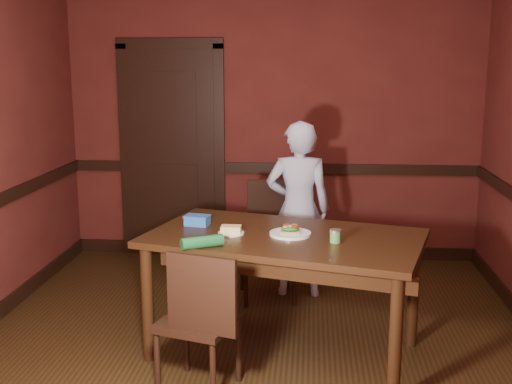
% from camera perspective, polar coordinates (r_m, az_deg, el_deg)
% --- Properties ---
extents(floor, '(4.00, 4.50, 0.01)m').
position_cam_1_polar(floor, '(4.46, -0.40, -14.26)').
color(floor, black).
rests_on(floor, ground).
extents(wall_back, '(4.00, 0.02, 2.70)m').
position_cam_1_polar(wall_back, '(6.28, 1.52, 6.22)').
color(wall_back, '#551E19').
rests_on(wall_back, ground).
extents(wall_front, '(4.00, 0.02, 2.70)m').
position_cam_1_polar(wall_front, '(1.88, -6.95, -7.19)').
color(wall_front, '#551E19').
rests_on(wall_front, ground).
extents(dado_back, '(4.00, 0.03, 0.10)m').
position_cam_1_polar(dado_back, '(6.33, 1.49, 2.15)').
color(dado_back, black).
rests_on(dado_back, ground).
extents(baseboard_back, '(4.00, 0.03, 0.12)m').
position_cam_1_polar(baseboard_back, '(6.52, 1.45, -5.15)').
color(baseboard_back, black).
rests_on(baseboard_back, ground).
extents(door, '(1.05, 0.07, 2.20)m').
position_cam_1_polar(door, '(6.42, -7.48, 3.92)').
color(door, black).
rests_on(door, ground).
extents(dining_table, '(1.96, 1.42, 0.83)m').
position_cam_1_polar(dining_table, '(4.34, 2.49, -9.09)').
color(dining_table, black).
rests_on(dining_table, floor).
extents(chair_far, '(0.53, 0.53, 0.97)m').
position_cam_1_polar(chair_far, '(5.29, 1.02, -4.43)').
color(chair_far, black).
rests_on(chair_far, floor).
extents(chair_near, '(0.52, 0.52, 0.90)m').
position_cam_1_polar(chair_near, '(3.87, -5.16, -11.19)').
color(chair_near, black).
rests_on(chair_near, floor).
extents(person, '(0.55, 0.38, 1.47)m').
position_cam_1_polar(person, '(5.32, 3.78, -1.54)').
color(person, silver).
rests_on(person, floor).
extents(sandwich_plate, '(0.27, 0.27, 0.07)m').
position_cam_1_polar(sandwich_plate, '(4.21, 3.07, -3.59)').
color(sandwich_plate, white).
rests_on(sandwich_plate, dining_table).
extents(sauce_jar, '(0.07, 0.07, 0.09)m').
position_cam_1_polar(sauce_jar, '(4.06, 7.07, -3.89)').
color(sauce_jar, '#549442').
rests_on(sauce_jar, dining_table).
extents(cheese_saucer, '(0.17, 0.17, 0.05)m').
position_cam_1_polar(cheese_saucer, '(4.23, -2.23, -3.45)').
color(cheese_saucer, white).
rests_on(cheese_saucer, dining_table).
extents(food_tub, '(0.19, 0.14, 0.07)m').
position_cam_1_polar(food_tub, '(4.46, -5.24, -2.51)').
color(food_tub, blue).
rests_on(food_tub, dining_table).
extents(wrapped_veg, '(0.27, 0.19, 0.07)m').
position_cam_1_polar(wrapped_veg, '(3.94, -4.80, -4.44)').
color(wrapped_veg, '#185625').
rests_on(wrapped_veg, dining_table).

